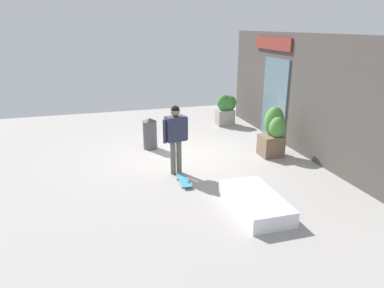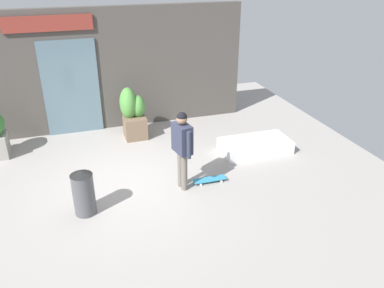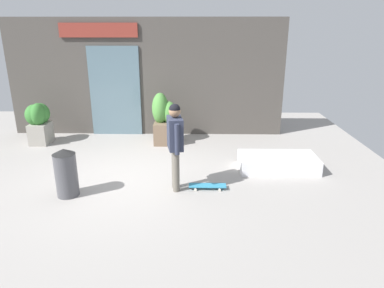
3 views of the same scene
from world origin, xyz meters
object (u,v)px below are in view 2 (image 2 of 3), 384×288
at_px(skateboarder, 182,143).
at_px(trash_bin, 83,192).
at_px(planter_box_right, 133,113).
at_px(skateboard, 210,179).

height_order(skateboarder, trash_bin, skateboarder).
relative_size(planter_box_right, trash_bin, 1.47).
xyz_separation_m(skateboarder, skateboard, (0.62, 0.03, -0.99)).
distance_m(planter_box_right, trash_bin, 3.55).
bearing_deg(planter_box_right, skateboard, -68.76).
bearing_deg(skateboard, skateboarder, -176.62).
height_order(skateboard, trash_bin, trash_bin).
distance_m(skateboard, planter_box_right, 3.15).
bearing_deg(trash_bin, planter_box_right, 64.56).
xyz_separation_m(skateboarder, planter_box_right, (-0.50, 2.91, -0.38)).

